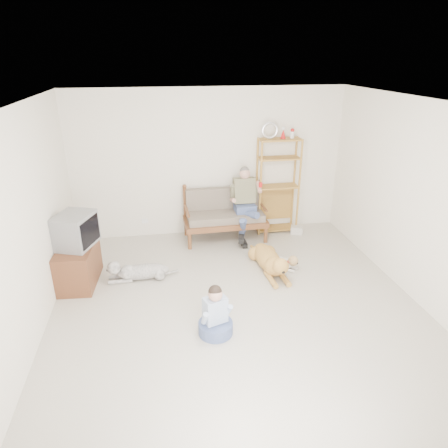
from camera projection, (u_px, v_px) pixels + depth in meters
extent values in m
plane|color=beige|center=(239.00, 312.00, 5.38)|extent=(5.50, 5.50, 0.00)
plane|color=silver|center=(243.00, 105.00, 4.31)|extent=(5.50, 5.50, 0.00)
plane|color=silver|center=(209.00, 164.00, 7.34)|extent=(5.00, 0.00, 5.00)
plane|color=silver|center=(339.00, 396.00, 2.36)|extent=(5.00, 0.00, 5.00)
plane|color=silver|center=(22.00, 235.00, 4.45)|extent=(0.00, 5.50, 5.50)
plane|color=silver|center=(427.00, 208.00, 5.24)|extent=(0.00, 5.50, 5.50)
cube|color=brown|center=(225.00, 221.00, 7.39)|extent=(1.51, 0.73, 0.10)
cube|color=#776B5B|center=(225.00, 216.00, 7.34)|extent=(1.39, 0.62, 0.13)
cube|color=#776B5B|center=(223.00, 199.00, 7.46)|extent=(1.38, 0.14, 0.45)
cylinder|color=brown|center=(222.00, 188.00, 7.44)|extent=(1.40, 0.08, 0.05)
cylinder|color=brown|center=(189.00, 241.00, 7.08)|extent=(0.07, 0.07, 0.30)
cylinder|color=brown|center=(186.00, 212.00, 7.50)|extent=(0.07, 0.07, 0.95)
cylinder|color=brown|center=(266.00, 235.00, 7.30)|extent=(0.07, 0.07, 0.30)
cylinder|color=brown|center=(258.00, 207.00, 7.72)|extent=(0.07, 0.07, 0.95)
cube|color=#526497|center=(245.00, 209.00, 7.35)|extent=(0.37, 0.35, 0.18)
cube|color=gray|center=(244.00, 190.00, 7.31)|extent=(0.39, 0.27, 0.49)
sphere|color=tan|center=(245.00, 174.00, 7.16)|extent=(0.19, 0.19, 0.19)
sphere|color=#5D5752|center=(245.00, 171.00, 7.16)|extent=(0.18, 0.18, 0.18)
cylinder|color=red|center=(260.00, 185.00, 7.10)|extent=(0.06, 0.06, 0.08)
cube|color=olive|center=(280.00, 139.00, 7.18)|extent=(0.76, 0.31, 0.03)
torus|color=silver|center=(270.00, 130.00, 7.09)|extent=(0.31, 0.05, 0.31)
cone|color=red|center=(283.00, 134.00, 7.15)|extent=(0.10, 0.10, 0.16)
cylinder|color=olive|center=(260.00, 190.00, 7.34)|extent=(0.04, 0.04, 1.81)
cylinder|color=olive|center=(257.00, 185.00, 7.60)|extent=(0.04, 0.04, 1.81)
cylinder|color=olive|center=(299.00, 188.00, 7.46)|extent=(0.04, 0.04, 1.81)
cylinder|color=olive|center=(294.00, 183.00, 7.72)|extent=(0.04, 0.04, 1.81)
cube|color=silver|center=(297.00, 230.00, 7.71)|extent=(0.28, 0.24, 0.15)
cube|color=brown|center=(78.00, 265.00, 5.97)|extent=(0.57, 0.94, 0.60)
cube|color=brown|center=(59.00, 274.00, 5.73)|extent=(0.05, 0.40, 0.50)
cube|color=brown|center=(64.00, 259.00, 6.13)|extent=(0.05, 0.40, 0.50)
cube|color=gray|center=(75.00, 230.00, 5.80)|extent=(0.65, 0.72, 0.49)
cube|color=black|center=(90.00, 231.00, 5.76)|extent=(0.19, 0.48, 0.39)
cube|color=white|center=(145.00, 221.00, 7.54)|extent=(0.12, 0.02, 0.08)
ellipsoid|color=#C48744|center=(268.00, 259.00, 6.46)|extent=(0.42, 1.01, 0.31)
sphere|color=#C48744|center=(274.00, 266.00, 6.18)|extent=(0.31, 0.31, 0.31)
sphere|color=#C48744|center=(281.00, 266.00, 5.91)|extent=(0.25, 0.25, 0.25)
ellipsoid|color=#C48744|center=(283.00, 271.00, 5.82)|extent=(0.12, 0.18, 0.09)
cylinder|color=#C48744|center=(258.00, 250.00, 6.93)|extent=(0.21, 0.38, 0.05)
ellipsoid|color=#C48744|center=(275.00, 266.00, 5.91)|extent=(0.06, 0.08, 0.12)
ellipsoid|color=#C48744|center=(285.00, 265.00, 5.95)|extent=(0.06, 0.08, 0.12)
ellipsoid|color=white|center=(144.00, 272.00, 6.15)|extent=(0.80, 0.30, 0.24)
sphere|color=white|center=(128.00, 272.00, 6.10)|extent=(0.24, 0.24, 0.24)
sphere|color=white|center=(114.00, 268.00, 6.02)|extent=(0.20, 0.20, 0.20)
ellipsoid|color=white|center=(108.00, 270.00, 6.01)|extent=(0.15, 0.10, 0.08)
cylinder|color=white|center=(170.00, 273.00, 6.25)|extent=(0.31, 0.16, 0.04)
ellipsoid|color=white|center=(115.00, 265.00, 6.09)|extent=(0.07, 0.05, 0.10)
ellipsoid|color=white|center=(115.00, 270.00, 5.96)|extent=(0.07, 0.05, 0.10)
ellipsoid|color=silver|center=(278.00, 262.00, 6.50)|extent=(0.47, 0.46, 0.18)
sphere|color=silver|center=(286.00, 263.00, 6.43)|extent=(0.18, 0.18, 0.18)
sphere|color=#A48152|center=(293.00, 261.00, 6.34)|extent=(0.16, 0.16, 0.16)
ellipsoid|color=#A48152|center=(297.00, 263.00, 6.31)|extent=(0.13, 0.13, 0.06)
cylinder|color=silver|center=(266.00, 261.00, 6.64)|extent=(0.18, 0.10, 0.03)
cone|color=#A48152|center=(291.00, 259.00, 6.29)|extent=(0.05, 0.05, 0.06)
cone|color=#A48152|center=(294.00, 256.00, 6.38)|extent=(0.05, 0.05, 0.06)
torus|color=red|center=(292.00, 261.00, 6.36)|extent=(0.15, 0.15, 0.02)
cylinder|color=#526497|center=(216.00, 328.00, 4.95)|extent=(0.43, 0.43, 0.16)
cube|color=#ADBFD0|center=(215.00, 310.00, 4.87)|extent=(0.32, 0.25, 0.33)
sphere|color=tan|center=(215.00, 294.00, 4.76)|extent=(0.18, 0.18, 0.18)
sphere|color=black|center=(215.00, 292.00, 4.76)|extent=(0.17, 0.17, 0.17)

